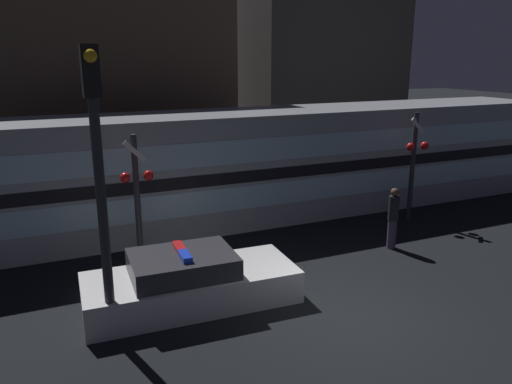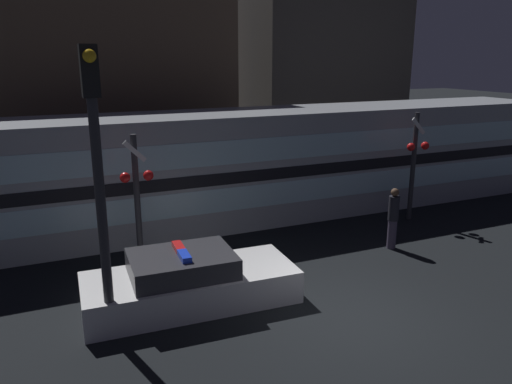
% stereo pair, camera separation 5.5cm
% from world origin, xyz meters
% --- Properties ---
extents(ground_plane, '(120.00, 120.00, 0.00)m').
position_xyz_m(ground_plane, '(0.00, 0.00, 0.00)').
color(ground_plane, black).
extents(train, '(20.30, 2.97, 3.62)m').
position_xyz_m(train, '(2.55, 7.26, 1.81)').
color(train, '#999EA5').
rests_on(train, ground_plane).
extents(police_car, '(4.75, 2.06, 1.32)m').
position_xyz_m(police_car, '(-2.95, 2.04, 0.50)').
color(police_car, silver).
rests_on(police_car, ground_plane).
extents(pedestrian, '(0.30, 0.30, 1.79)m').
position_xyz_m(pedestrian, '(3.32, 2.91, 0.92)').
color(pedestrian, '#3F384C').
rests_on(pedestrian, ground_plane).
extents(crossing_signal_near, '(0.85, 0.37, 3.61)m').
position_xyz_m(crossing_signal_near, '(5.59, 4.78, 2.04)').
color(crossing_signal_near, '#2D2D33').
rests_on(crossing_signal_near, ground_plane).
extents(crossing_signal_far, '(0.85, 0.37, 3.49)m').
position_xyz_m(crossing_signal_far, '(-3.53, 4.60, 1.98)').
color(crossing_signal_far, '#2D2D33').
rests_on(crossing_signal_far, ground_plane).
extents(traffic_light_corner, '(0.30, 0.46, 5.56)m').
position_xyz_m(traffic_light_corner, '(-4.76, 1.36, 3.35)').
color(traffic_light_corner, '#2D2D33').
rests_on(traffic_light_corner, ground_plane).
extents(building_left, '(11.38, 4.39, 8.68)m').
position_xyz_m(building_left, '(-3.66, 13.63, 4.34)').
color(building_left, brown).
rests_on(building_left, ground_plane).
extents(building_center, '(8.08, 6.49, 8.15)m').
position_xyz_m(building_center, '(8.53, 16.67, 4.07)').
color(building_center, '#47423D').
rests_on(building_center, ground_plane).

